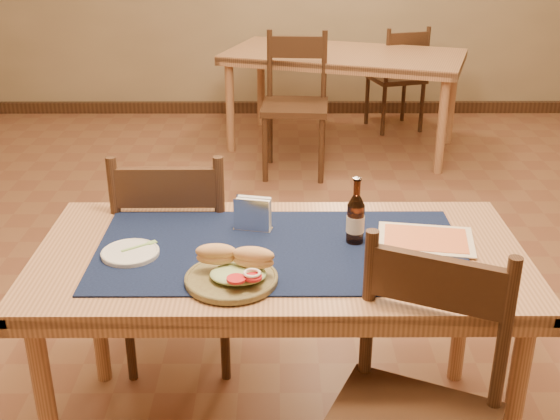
{
  "coord_description": "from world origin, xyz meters",
  "views": [
    {
      "loc": [
        -0.01,
        -2.85,
        1.8
      ],
      "look_at": [
        0.0,
        -0.7,
        0.85
      ],
      "focal_mm": 45.0,
      "sensor_mm": 36.0,
      "label": 1
    }
  ],
  "objects_px": {
    "main_table": "(280,272)",
    "chair_main_far": "(177,253)",
    "chair_main_near": "(413,419)",
    "sandwich_plate": "(234,272)",
    "napkin_holder": "(253,215)",
    "back_table": "(344,63)",
    "beer_bottle": "(356,219)"
  },
  "relations": [
    {
      "from": "sandwich_plate",
      "to": "beer_bottle",
      "type": "bearing_deg",
      "value": 34.3
    },
    {
      "from": "beer_bottle",
      "to": "napkin_holder",
      "type": "xyz_separation_m",
      "value": [
        -0.34,
        0.1,
        -0.03
      ]
    },
    {
      "from": "chair_main_near",
      "to": "sandwich_plate",
      "type": "bearing_deg",
      "value": 148.05
    },
    {
      "from": "main_table",
      "to": "napkin_holder",
      "type": "bearing_deg",
      "value": 122.27
    },
    {
      "from": "chair_main_near",
      "to": "chair_main_far",
      "type": "bearing_deg",
      "value": 128.07
    },
    {
      "from": "main_table",
      "to": "chair_main_near",
      "type": "xyz_separation_m",
      "value": [
        0.36,
        -0.53,
        -0.17
      ]
    },
    {
      "from": "main_table",
      "to": "chair_main_far",
      "type": "distance_m",
      "value": 0.64
    },
    {
      "from": "back_table",
      "to": "chair_main_far",
      "type": "relative_size",
      "value": 2.02
    },
    {
      "from": "back_table",
      "to": "sandwich_plate",
      "type": "distance_m",
      "value": 3.56
    },
    {
      "from": "back_table",
      "to": "beer_bottle",
      "type": "height_order",
      "value": "beer_bottle"
    },
    {
      "from": "main_table",
      "to": "beer_bottle",
      "type": "bearing_deg",
      "value": 11.67
    },
    {
      "from": "chair_main_near",
      "to": "beer_bottle",
      "type": "height_order",
      "value": "beer_bottle"
    },
    {
      "from": "back_table",
      "to": "napkin_holder",
      "type": "bearing_deg",
      "value": -100.71
    },
    {
      "from": "chair_main_near",
      "to": "napkin_holder",
      "type": "distance_m",
      "value": 0.87
    },
    {
      "from": "main_table",
      "to": "back_table",
      "type": "relative_size",
      "value": 0.82
    },
    {
      "from": "main_table",
      "to": "sandwich_plate",
      "type": "height_order",
      "value": "sandwich_plate"
    },
    {
      "from": "napkin_holder",
      "to": "sandwich_plate",
      "type": "bearing_deg",
      "value": -97.12
    },
    {
      "from": "chair_main_far",
      "to": "sandwich_plate",
      "type": "height_order",
      "value": "chair_main_far"
    },
    {
      "from": "main_table",
      "to": "chair_main_near",
      "type": "relative_size",
      "value": 1.66
    },
    {
      "from": "main_table",
      "to": "chair_main_far",
      "type": "height_order",
      "value": "chair_main_far"
    },
    {
      "from": "main_table",
      "to": "back_table",
      "type": "bearing_deg",
      "value": 81.35
    },
    {
      "from": "chair_main_far",
      "to": "sandwich_plate",
      "type": "bearing_deg",
      "value": -68.02
    },
    {
      "from": "main_table",
      "to": "sandwich_plate",
      "type": "distance_m",
      "value": 0.28
    },
    {
      "from": "main_table",
      "to": "chair_main_far",
      "type": "relative_size",
      "value": 1.66
    },
    {
      "from": "chair_main_near",
      "to": "sandwich_plate",
      "type": "distance_m",
      "value": 0.66
    },
    {
      "from": "napkin_holder",
      "to": "main_table",
      "type": "bearing_deg",
      "value": -57.73
    },
    {
      "from": "chair_main_far",
      "to": "napkin_holder",
      "type": "xyz_separation_m",
      "value": [
        0.32,
        -0.31,
        0.31
      ]
    },
    {
      "from": "sandwich_plate",
      "to": "napkin_holder",
      "type": "distance_m",
      "value": 0.37
    },
    {
      "from": "back_table",
      "to": "chair_main_near",
      "type": "height_order",
      "value": "chair_main_near"
    },
    {
      "from": "sandwich_plate",
      "to": "napkin_holder",
      "type": "relative_size",
      "value": 2.0
    },
    {
      "from": "back_table",
      "to": "chair_main_near",
      "type": "distance_m",
      "value": 3.82
    },
    {
      "from": "chair_main_near",
      "to": "beer_bottle",
      "type": "xyz_separation_m",
      "value": [
        -0.11,
        0.58,
        0.34
      ]
    }
  ]
}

